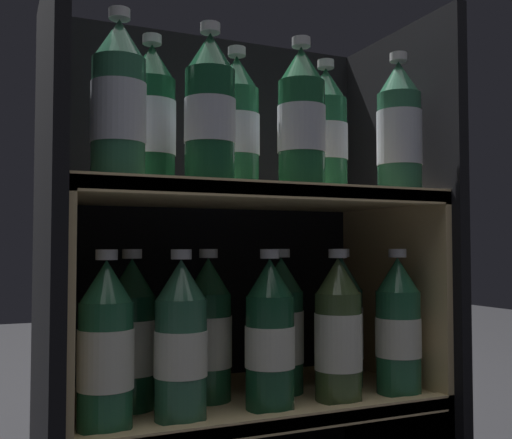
% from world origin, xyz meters
% --- Properties ---
extents(fridge_back_wall, '(0.64, 0.02, 0.85)m').
position_xyz_m(fridge_back_wall, '(0.00, 0.32, 0.43)').
color(fridge_back_wall, black).
rests_on(fridge_back_wall, ground_plane).
extents(fridge_side_left, '(0.02, 0.35, 0.85)m').
position_xyz_m(fridge_side_left, '(-0.31, 0.16, 0.43)').
color(fridge_side_left, black).
rests_on(fridge_side_left, ground_plane).
extents(fridge_side_right, '(0.02, 0.35, 0.85)m').
position_xyz_m(fridge_side_right, '(0.31, 0.16, 0.43)').
color(fridge_side_right, black).
rests_on(fridge_side_right, ground_plane).
extents(shelf_lower, '(0.60, 0.31, 0.21)m').
position_xyz_m(shelf_lower, '(0.00, 0.15, 0.17)').
color(shelf_lower, '#DBBC84').
rests_on(shelf_lower, ground_plane).
extents(shelf_upper, '(0.60, 0.31, 0.54)m').
position_xyz_m(shelf_upper, '(0.00, 0.15, 0.39)').
color(shelf_upper, '#DBBC84').
rests_on(shelf_upper, ground_plane).
extents(bottle_upper_front_0, '(0.08, 0.08, 0.24)m').
position_xyz_m(bottle_upper_front_0, '(-0.23, 0.06, 0.64)').
color(bottle_upper_front_0, '#285B42').
rests_on(bottle_upper_front_0, shelf_upper).
extents(bottle_upper_front_1, '(0.08, 0.08, 0.24)m').
position_xyz_m(bottle_upper_front_1, '(-0.10, 0.06, 0.65)').
color(bottle_upper_front_1, '#144228').
rests_on(bottle_upper_front_1, shelf_upper).
extents(bottle_upper_front_2, '(0.08, 0.08, 0.24)m').
position_xyz_m(bottle_upper_front_2, '(0.06, 0.06, 0.65)').
color(bottle_upper_front_2, '#194C2D').
rests_on(bottle_upper_front_2, shelf_upper).
extents(bottle_upper_front_3, '(0.08, 0.08, 0.24)m').
position_xyz_m(bottle_upper_front_3, '(0.24, 0.06, 0.64)').
color(bottle_upper_front_3, '#285B42').
rests_on(bottle_upper_front_3, shelf_upper).
extents(bottle_upper_back_0, '(0.08, 0.08, 0.24)m').
position_xyz_m(bottle_upper_back_0, '(-0.16, 0.14, 0.64)').
color(bottle_upper_back_0, '#144228').
rests_on(bottle_upper_back_0, shelf_upper).
extents(bottle_upper_back_1, '(0.08, 0.08, 0.24)m').
position_xyz_m(bottle_upper_back_1, '(-0.02, 0.14, 0.65)').
color(bottle_upper_back_1, '#1E5638').
rests_on(bottle_upper_back_1, shelf_upper).
extents(bottle_upper_back_2, '(0.08, 0.08, 0.24)m').
position_xyz_m(bottle_upper_back_2, '(0.15, 0.14, 0.65)').
color(bottle_upper_back_2, '#1E5638').
rests_on(bottle_upper_back_2, shelf_upper).
extents(bottle_lower_front_0, '(0.08, 0.08, 0.24)m').
position_xyz_m(bottle_lower_front_0, '(-0.24, 0.06, 0.31)').
color(bottle_lower_front_0, '#1E5638').
rests_on(bottle_lower_front_0, shelf_lower).
extents(bottle_lower_front_1, '(0.08, 0.08, 0.24)m').
position_xyz_m(bottle_lower_front_1, '(-0.14, 0.06, 0.31)').
color(bottle_lower_front_1, '#285B42').
rests_on(bottle_lower_front_1, shelf_lower).
extents(bottle_lower_front_2, '(0.08, 0.08, 0.24)m').
position_xyz_m(bottle_lower_front_2, '(0.00, 0.06, 0.31)').
color(bottle_lower_front_2, '#144228').
rests_on(bottle_lower_front_2, shelf_lower).
extents(bottle_lower_front_3, '(0.08, 0.08, 0.24)m').
position_xyz_m(bottle_lower_front_3, '(0.12, 0.06, 0.31)').
color(bottle_lower_front_3, '#384C28').
rests_on(bottle_lower_front_3, shelf_lower).
extents(bottle_lower_front_4, '(0.08, 0.08, 0.24)m').
position_xyz_m(bottle_lower_front_4, '(0.24, 0.06, 0.31)').
color(bottle_lower_front_4, '#1E5638').
rests_on(bottle_lower_front_4, shelf_lower).
extents(bottle_lower_back_0, '(0.08, 0.08, 0.24)m').
position_xyz_m(bottle_lower_back_0, '(-0.19, 0.14, 0.31)').
color(bottle_lower_back_0, '#144228').
rests_on(bottle_lower_back_0, shelf_lower).
extents(bottle_lower_back_1, '(0.08, 0.08, 0.24)m').
position_xyz_m(bottle_lower_back_1, '(-0.07, 0.14, 0.31)').
color(bottle_lower_back_1, '#194C2D').
rests_on(bottle_lower_back_1, shelf_lower).
extents(bottle_lower_back_2, '(0.08, 0.08, 0.24)m').
position_xyz_m(bottle_lower_back_2, '(0.06, 0.14, 0.31)').
color(bottle_lower_back_2, '#1E5638').
rests_on(bottle_lower_back_2, shelf_lower).
extents(bottle_lower_back_3, '(0.08, 0.08, 0.24)m').
position_xyz_m(bottle_lower_back_3, '(0.18, 0.14, 0.31)').
color(bottle_lower_back_3, '#285B42').
rests_on(bottle_lower_back_3, shelf_lower).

